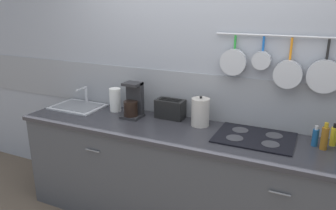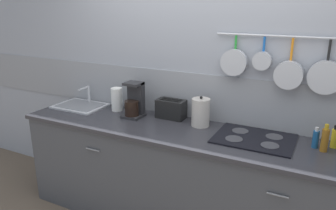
% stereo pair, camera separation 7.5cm
% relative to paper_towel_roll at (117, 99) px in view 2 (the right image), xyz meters
% --- Properties ---
extents(wall_back, '(7.20, 0.16, 2.60)m').
position_rel_paper_towel_roll_xyz_m(wall_back, '(0.86, 0.17, 0.25)').
color(wall_back, '#999EA8').
rests_on(wall_back, ground_plane).
extents(cabinet_base, '(3.05, 0.63, 0.87)m').
position_rel_paper_towel_roll_xyz_m(cabinet_base, '(0.85, -0.19, -0.58)').
color(cabinet_base, '#3F4247').
rests_on(cabinet_base, ground_plane).
extents(countertop, '(3.09, 0.65, 0.03)m').
position_rel_paper_towel_roll_xyz_m(countertop, '(0.85, -0.19, -0.13)').
color(countertop, '#2D2D33').
rests_on(countertop, cabinet_base).
extents(sink_basin, '(0.49, 0.37, 0.18)m').
position_rel_paper_towel_roll_xyz_m(sink_basin, '(-0.40, -0.07, -0.10)').
color(sink_basin, '#B7BABF').
rests_on(sink_basin, countertop).
extents(paper_towel_roll, '(0.11, 0.11, 0.22)m').
position_rel_paper_towel_roll_xyz_m(paper_towel_roll, '(0.00, 0.00, 0.00)').
color(paper_towel_roll, white).
rests_on(paper_towel_roll, countertop).
extents(coffee_maker, '(0.17, 0.18, 0.32)m').
position_rel_paper_towel_roll_xyz_m(coffee_maker, '(0.25, -0.08, 0.02)').
color(coffee_maker, '#262628').
rests_on(coffee_maker, countertop).
extents(toaster, '(0.27, 0.14, 0.18)m').
position_rel_paper_towel_roll_xyz_m(toaster, '(0.57, 0.04, -0.03)').
color(toaster, black).
rests_on(toaster, countertop).
extents(kettle, '(0.16, 0.16, 0.26)m').
position_rel_paper_towel_roll_xyz_m(kettle, '(0.88, -0.02, 0.01)').
color(kettle, beige).
rests_on(kettle, countertop).
extents(cooktop, '(0.60, 0.45, 0.01)m').
position_rel_paper_towel_roll_xyz_m(cooktop, '(1.36, -0.11, -0.11)').
color(cooktop, black).
rests_on(cooktop, countertop).
extents(bottle_olive_oil, '(0.04, 0.04, 0.16)m').
position_rel_paper_towel_roll_xyz_m(bottle_olive_oil, '(1.78, -0.06, -0.04)').
color(bottle_olive_oil, navy).
rests_on(bottle_olive_oil, countertop).
extents(bottle_sesame_oil, '(0.05, 0.05, 0.20)m').
position_rel_paper_towel_roll_xyz_m(bottle_sesame_oil, '(1.84, -0.10, -0.02)').
color(bottle_sesame_oil, '#8C5919').
rests_on(bottle_sesame_oil, countertop).
extents(bottle_vinegar, '(0.05, 0.05, 0.17)m').
position_rel_paper_towel_roll_xyz_m(bottle_vinegar, '(1.90, 0.00, -0.04)').
color(bottle_vinegar, yellow).
rests_on(bottle_vinegar, countertop).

